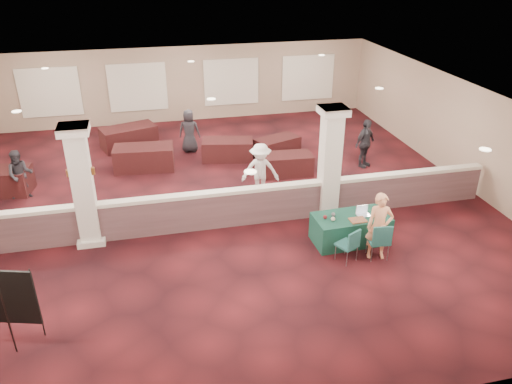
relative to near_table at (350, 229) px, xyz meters
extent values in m
plane|color=#431014|center=(-3.09, 3.00, -0.37)|extent=(16.00, 16.00, 0.00)
cube|color=gray|center=(-3.09, 11.00, 1.23)|extent=(16.00, 0.04, 3.20)
cube|color=gray|center=(-3.09, -5.00, 1.23)|extent=(16.00, 0.04, 3.20)
cube|color=gray|center=(4.91, 3.00, 1.23)|extent=(0.04, 16.00, 3.20)
cube|color=silver|center=(-3.09, 3.00, 2.83)|extent=(16.00, 16.00, 0.02)
cube|color=#4E353A|center=(-3.09, 1.50, 0.13)|extent=(15.60, 0.20, 1.00)
cube|color=beige|center=(-3.09, 1.50, 0.68)|extent=(15.60, 0.28, 0.10)
cube|color=silver|center=(-6.59, 1.50, 1.23)|extent=(0.50, 0.50, 3.20)
cube|color=silver|center=(-6.59, 1.50, -0.29)|extent=(0.70, 0.70, 0.16)
cube|color=silver|center=(-6.59, 1.50, 2.73)|extent=(0.72, 0.72, 0.20)
cube|color=silver|center=(-0.09, 1.50, 1.23)|extent=(0.50, 0.50, 3.20)
cube|color=silver|center=(-0.09, 1.50, -0.29)|extent=(0.70, 0.70, 0.16)
cube|color=silver|center=(-0.09, 1.50, 2.73)|extent=(0.72, 0.72, 0.20)
cylinder|color=brown|center=(-6.87, 1.50, 1.63)|extent=(0.12, 0.12, 0.18)
cylinder|color=white|center=(-6.87, 1.50, 1.63)|extent=(0.09, 0.09, 0.10)
cylinder|color=brown|center=(-6.31, 1.50, 1.63)|extent=(0.12, 0.12, 0.18)
cylinder|color=white|center=(-6.31, 1.50, 1.63)|extent=(0.09, 0.09, 0.10)
cube|color=#0F3A2C|center=(0.00, 0.00, 0.00)|extent=(1.97, 1.03, 0.74)
cube|color=#1D5653|center=(0.37, -0.84, 0.11)|extent=(0.55, 0.55, 0.06)
cube|color=#1D5653|center=(0.34, -1.07, 0.38)|extent=(0.48, 0.11, 0.47)
cylinder|color=slate|center=(0.14, -1.02, -0.15)|extent=(0.03, 0.03, 0.45)
cylinder|color=slate|center=(0.55, -1.07, -0.15)|extent=(0.03, 0.03, 0.45)
cylinder|color=slate|center=(0.19, -0.62, -0.15)|extent=(0.03, 0.03, 0.45)
cylinder|color=slate|center=(0.60, -0.66, -0.15)|extent=(0.03, 0.03, 0.45)
cube|color=#1D5653|center=(-0.44, -0.81, 0.07)|extent=(0.60, 0.60, 0.06)
cube|color=#1D5653|center=(-0.34, -0.99, 0.31)|extent=(0.40, 0.24, 0.43)
cylinder|color=slate|center=(-0.52, -1.05, -0.17)|extent=(0.03, 0.03, 0.41)
cylinder|color=slate|center=(-0.19, -0.89, -0.17)|extent=(0.03, 0.03, 0.41)
cylinder|color=slate|center=(-0.68, -0.73, -0.17)|extent=(0.03, 0.03, 0.41)
cylinder|color=slate|center=(-0.36, -0.56, -0.17)|extent=(0.03, 0.03, 0.41)
cube|color=black|center=(-7.70, -2.05, 0.73)|extent=(0.97, 0.33, 1.20)
cylinder|color=black|center=(-7.97, -1.73, 0.43)|extent=(0.04, 0.04, 1.60)
cylinder|color=black|center=(-7.30, -1.93, 0.43)|extent=(0.04, 0.04, 1.60)
cylinder|color=black|center=(-7.77, -2.28, 0.43)|extent=(0.04, 0.04, 1.60)
imported|color=#F4AE6A|center=(0.36, -0.83, 0.49)|extent=(0.70, 0.55, 1.73)
cube|color=black|center=(-5.09, 6.00, 0.04)|extent=(2.09, 1.18, 0.81)
cube|color=black|center=(-0.46, 4.47, -0.02)|extent=(1.80, 0.98, 0.71)
cube|color=black|center=(-5.59, 8.21, 0.04)|extent=(2.23, 1.61, 0.82)
cube|color=black|center=(-2.14, 6.20, -0.01)|extent=(1.95, 1.25, 0.73)
cube|color=black|center=(-0.29, 6.20, -0.04)|extent=(1.80, 1.35, 0.66)
imported|color=black|center=(-8.76, 4.59, 0.40)|extent=(0.78, 0.48, 1.54)
imported|color=silver|center=(-1.70, 3.00, 0.50)|extent=(1.19, 0.71, 1.74)
imported|color=black|center=(2.36, 4.50, 0.48)|extent=(1.10, 0.92, 1.71)
imported|color=black|center=(-3.38, 7.27, 0.43)|extent=(0.87, 0.60, 1.60)
cube|color=silver|center=(0.31, -0.04, 0.38)|extent=(0.34, 0.25, 0.02)
cube|color=silver|center=(0.30, 0.08, 0.50)|extent=(0.34, 0.02, 0.22)
cube|color=silver|center=(0.30, 0.07, 0.49)|extent=(0.31, 0.01, 0.19)
cube|color=#B8551D|center=(0.06, -0.25, 0.39)|extent=(0.42, 0.32, 0.03)
sphere|color=beige|center=(-0.56, -0.12, 0.43)|extent=(0.11, 0.11, 0.11)
sphere|color=maroon|center=(-0.71, 0.03, 0.42)|extent=(0.10, 0.10, 0.10)
sphere|color=#4F4E54|center=(-0.46, 0.11, 0.42)|extent=(0.11, 0.11, 0.11)
cube|color=red|center=(0.67, -0.26, 0.38)|extent=(0.12, 0.03, 0.01)
camera|label=1|loc=(-4.91, -10.33, 6.65)|focal=35.00mm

